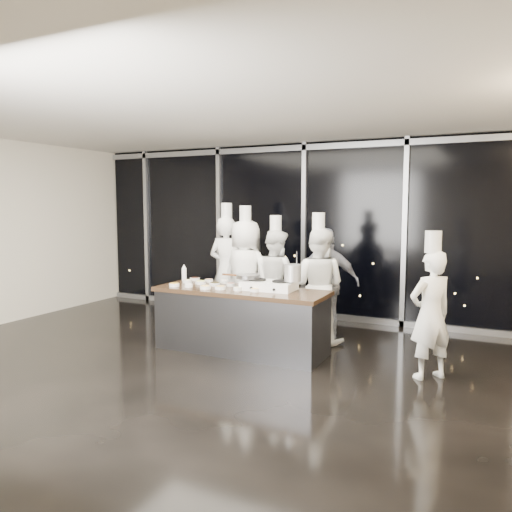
# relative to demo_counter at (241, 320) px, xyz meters

# --- Properties ---
(ground) EXTENTS (9.00, 9.00, 0.00)m
(ground) POSITION_rel_demo_counter_xyz_m (0.00, -0.90, -0.45)
(ground) COLOR black
(ground) RESTS_ON ground
(room_shell) EXTENTS (9.02, 7.02, 3.21)m
(room_shell) POSITION_rel_demo_counter_xyz_m (0.18, -0.90, 1.79)
(room_shell) COLOR beige
(room_shell) RESTS_ON ground
(window_wall) EXTENTS (8.90, 0.11, 3.20)m
(window_wall) POSITION_rel_demo_counter_xyz_m (0.00, 2.53, 1.14)
(window_wall) COLOR black
(window_wall) RESTS_ON ground
(demo_counter) EXTENTS (2.46, 0.86, 0.90)m
(demo_counter) POSITION_rel_demo_counter_xyz_m (0.00, 0.00, 0.00)
(demo_counter) COLOR #38393D
(demo_counter) RESTS_ON ground
(stove) EXTENTS (0.74, 0.48, 0.14)m
(stove) POSITION_rel_demo_counter_xyz_m (0.39, 0.10, 0.51)
(stove) COLOR white
(stove) RESTS_ON demo_counter
(frying_pan) EXTENTS (0.58, 0.35, 0.06)m
(frying_pan) POSITION_rel_demo_counter_xyz_m (0.06, 0.10, 0.62)
(frying_pan) COLOR slate
(frying_pan) RESTS_ON stove
(stock_pot) EXTENTS (0.24, 0.24, 0.23)m
(stock_pot) POSITION_rel_demo_counter_xyz_m (0.73, 0.13, 0.70)
(stock_pot) COLOR #BDBDBF
(stock_pot) RESTS_ON stove
(prep_bowls) EXTENTS (1.41, 0.74, 0.05)m
(prep_bowls) POSITION_rel_demo_counter_xyz_m (-0.49, 0.03, 0.47)
(prep_bowls) COLOR white
(prep_bowls) RESTS_ON demo_counter
(squeeze_bottle) EXTENTS (0.07, 0.07, 0.26)m
(squeeze_bottle) POSITION_rel_demo_counter_xyz_m (-1.14, 0.28, 0.57)
(squeeze_bottle) COLOR white
(squeeze_bottle) RESTS_ON demo_counter
(chef_far_left) EXTENTS (0.71, 0.48, 2.10)m
(chef_far_left) POSITION_rel_demo_counter_xyz_m (-1.01, 1.40, 0.50)
(chef_far_left) COLOR white
(chef_far_left) RESTS_ON ground
(chef_left) EXTENTS (0.99, 0.75, 2.06)m
(chef_left) POSITION_rel_demo_counter_xyz_m (-0.52, 1.16, 0.47)
(chef_left) COLOR white
(chef_left) RESTS_ON ground
(chef_center) EXTENTS (0.99, 0.89, 1.90)m
(chef_center) POSITION_rel_demo_counter_xyz_m (-0.04, 1.29, 0.39)
(chef_center) COLOR white
(chef_center) RESTS_ON ground
(guest) EXTENTS (1.09, 0.79, 1.72)m
(guest) POSITION_rel_demo_counter_xyz_m (0.86, 1.24, 0.41)
(guest) COLOR #131D36
(guest) RESTS_ON ground
(chef_right) EXTENTS (0.85, 0.67, 1.96)m
(chef_right) POSITION_rel_demo_counter_xyz_m (0.81, 0.95, 0.42)
(chef_right) COLOR white
(chef_right) RESTS_ON ground
(chef_side) EXTENTS (0.66, 0.66, 1.78)m
(chef_side) POSITION_rel_demo_counter_xyz_m (2.54, 0.03, 0.35)
(chef_side) COLOR white
(chef_side) RESTS_ON ground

